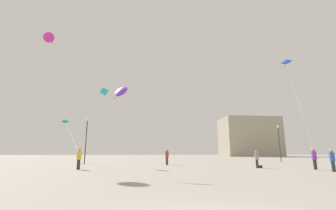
# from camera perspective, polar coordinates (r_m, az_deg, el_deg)

# --- Properties ---
(person_in_grey) EXTENTS (0.35, 0.35, 1.60)m
(person_in_grey) POSITION_cam_1_polar(r_m,az_deg,el_deg) (23.72, 21.27, -12.33)
(person_in_grey) COLOR #2D2D33
(person_in_grey) RESTS_ON ground_plane
(person_in_yellow) EXTENTS (0.40, 0.40, 1.82)m
(person_in_yellow) POSITION_cam_1_polar(r_m,az_deg,el_deg) (21.52, -21.33, -12.12)
(person_in_yellow) COLOR #2D2D33
(person_in_yellow) RESTS_ON ground_plane
(person_in_purple) EXTENTS (0.39, 0.39, 1.80)m
(person_in_purple) POSITION_cam_1_polar(r_m,az_deg,el_deg) (23.77, 32.69, -11.01)
(person_in_purple) COLOR #2D2D33
(person_in_purple) RESTS_ON ground_plane
(person_in_red) EXTENTS (0.40, 0.40, 1.85)m
(person_in_red) POSITION_cam_1_polar(r_m,az_deg,el_deg) (27.65, -0.27, -12.63)
(person_in_red) COLOR #2D2D33
(person_in_red) RESTS_ON ground_plane
(person_in_blue) EXTENTS (0.37, 0.37, 1.69)m
(person_in_blue) POSITION_cam_1_polar(r_m,az_deg,el_deg) (21.77, 35.80, -10.92)
(person_in_blue) COLOR #2D2D33
(person_in_blue) RESTS_ON ground_plane
(kite_cyan_delta) EXTENTS (1.16, 7.35, 7.79)m
(kite_cyan_delta) POSITION_cam_1_polar(r_m,az_deg,el_deg) (28.85, -15.67, 2.95)
(kite_cyan_delta) COLOR #1EB2C6
(kite_violet_diamond) EXTENTS (4.62, 4.58, 5.07)m
(kite_violet_diamond) POSITION_cam_1_polar(r_m,az_deg,el_deg) (17.25, -11.85, 3.37)
(kite_violet_diamond) COLOR purple
(kite_cobalt_delta) EXTENTS (3.99, 8.66, 12.23)m
(kite_cobalt_delta) POSITION_cam_1_polar(r_m,az_deg,el_deg) (34.11, 27.56, 8.98)
(kite_cobalt_delta) COLOR blue
(kite_magenta_diamond) EXTENTS (6.72, 5.11, 13.73)m
(kite_magenta_diamond) POSITION_cam_1_polar(r_m,az_deg,el_deg) (30.69, -27.60, 14.61)
(kite_magenta_diamond) COLOR #D12899
(kite_emerald_delta) EXTENTS (8.51, 16.58, 5.21)m
(kite_emerald_delta) POSITION_cam_1_polar(r_m,az_deg,el_deg) (38.77, -24.18, -4.03)
(kite_emerald_delta) COLOR green
(building_left_hall) EXTENTS (21.65, 14.83, 14.99)m
(building_left_hall) POSITION_cam_1_polar(r_m,az_deg,el_deg) (97.09, 19.58, -7.55)
(building_left_hall) COLOR #A39984
(building_left_hall) RESTS_ON ground_plane
(lamppost_east) EXTENTS (0.36, 0.36, 5.86)m
(lamppost_east) POSITION_cam_1_polar(r_m,az_deg,el_deg) (31.71, -19.69, -6.73)
(lamppost_east) COLOR #2D2D30
(lamppost_east) RESTS_ON ground_plane
(lamppost_west) EXTENTS (0.36, 0.36, 5.58)m
(lamppost_west) POSITION_cam_1_polar(r_m,az_deg,el_deg) (39.64, 25.95, -7.35)
(lamppost_west) COLOR #2D2D30
(lamppost_west) RESTS_ON ground_plane
(handbag_beside_flyer) EXTENTS (0.35, 0.23, 0.24)m
(handbag_beside_flyer) POSITION_cam_1_polar(r_m,az_deg,el_deg) (23.98, 22.10, -14.06)
(handbag_beside_flyer) COLOR black
(handbag_beside_flyer) RESTS_ON ground_plane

